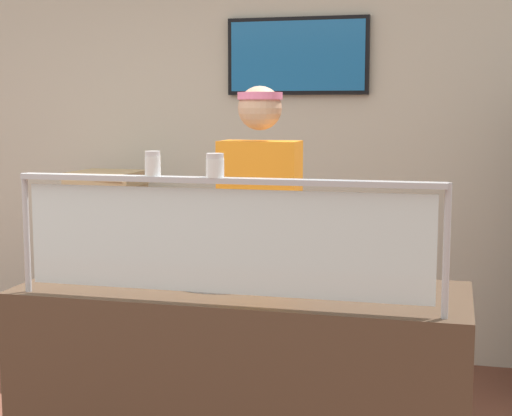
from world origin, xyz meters
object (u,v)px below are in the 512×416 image
worker_figure (260,243)px  pizza_box_stack (107,196)px  pizza_tray (223,277)px  pizza_server (218,272)px  pepper_flake_shaker (215,167)px  parmesan_shaker (153,165)px

worker_figure → pizza_box_stack: size_ratio=3.80×
pizza_tray → pizza_server: pizza_server is taller
pizza_tray → pepper_flake_shaker: size_ratio=5.43×
pizza_server → parmesan_shaker: parmesan_shaker is taller
pepper_flake_shaker → pizza_box_stack: size_ratio=0.19×
parmesan_shaker → pepper_flake_shaker: bearing=0.0°
pizza_tray → pepper_flake_shaker: (0.08, -0.37, 0.48)m
pizza_tray → pizza_box_stack: bearing=128.3°
pizza_tray → pepper_flake_shaker: pepper_flake_shaker is taller
pizza_tray → worker_figure: (0.01, 0.60, 0.04)m
pizza_server → pizza_box_stack: 2.07m
pepper_flake_shaker → pizza_tray: bearing=102.7°
pepper_flake_shaker → pizza_box_stack: 2.43m
pizza_server → parmesan_shaker: (-0.14, -0.35, 0.46)m
pizza_box_stack → pepper_flake_shaker: bearing=-55.5°
worker_figure → pizza_box_stack: 1.64m
pepper_flake_shaker → parmesan_shaker: bearing=-180.0°
pepper_flake_shaker → pizza_box_stack: bearing=124.5°
pizza_server → parmesan_shaker: size_ratio=3.09×
pizza_server → pepper_flake_shaker: 0.58m
worker_figure → pizza_server: bearing=-92.0°
pizza_server → pizza_box_stack: (-1.26, 1.64, 0.10)m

